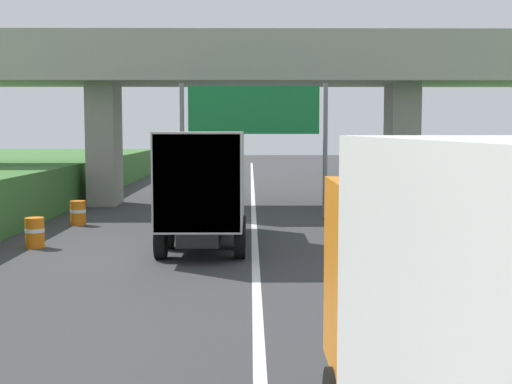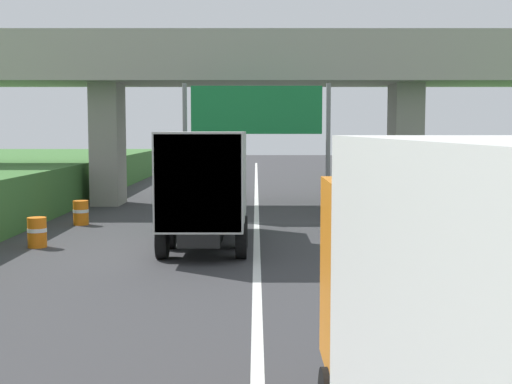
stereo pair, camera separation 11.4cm
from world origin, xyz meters
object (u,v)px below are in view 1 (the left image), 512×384
Objects in this scene: truck_green at (205,182)px; construction_barrel_4 at (78,213)px; overhead_highway_sign at (254,119)px; construction_barrel_3 at (35,232)px.

construction_barrel_4 is at bearing 138.23° from truck_green.
overhead_highway_sign reaches higher than construction_barrel_3.
truck_green is 6.85m from construction_barrel_4.
overhead_highway_sign is at bearing 19.31° from construction_barrel_4.
truck_green reaches higher than construction_barrel_4.
construction_barrel_3 is at bearing -174.92° from truck_green.
overhead_highway_sign is 0.81× the size of truck_green.
truck_green reaches higher than construction_barrel_3.
truck_green is (-1.50, -6.73, -2.01)m from overhead_highway_sign.
overhead_highway_sign is 10.32m from construction_barrel_3.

